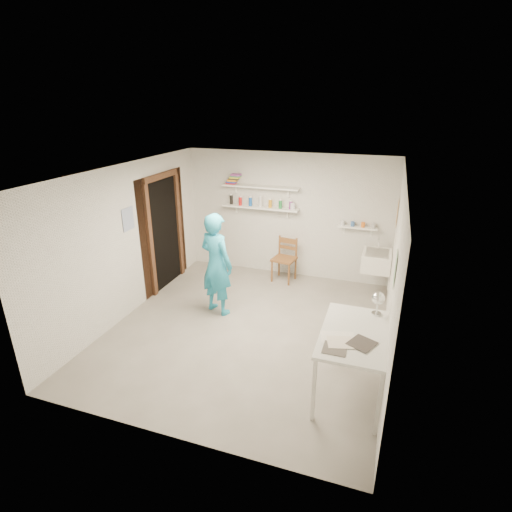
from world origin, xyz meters
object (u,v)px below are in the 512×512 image
(man, at_px, (216,264))
(desk_lamp, at_px, (378,298))
(wooden_chair, at_px, (284,259))
(belfast_sink, at_px, (376,261))
(wall_clock, at_px, (217,243))
(work_table, at_px, (352,363))

(man, distance_m, desk_lamp, 2.64)
(desk_lamp, bearing_deg, wooden_chair, 127.31)
(man, relative_size, wooden_chair, 1.91)
(wooden_chair, xyz_separation_m, desk_lamp, (1.78, -2.34, 0.61))
(belfast_sink, relative_size, desk_lamp, 3.85)
(belfast_sink, height_order, man, man)
(belfast_sink, distance_m, wall_clock, 2.76)
(man, xyz_separation_m, desk_lamp, (2.50, -0.81, 0.21))
(man, height_order, desk_lamp, man)
(wall_clock, relative_size, work_table, 0.24)
(wooden_chair, bearing_deg, man, -106.35)
(work_table, bearing_deg, wooden_chair, 119.05)
(work_table, bearing_deg, man, 150.22)
(work_table, height_order, desk_lamp, desk_lamp)
(wall_clock, distance_m, wooden_chair, 1.68)
(belfast_sink, bearing_deg, work_table, -92.38)
(wooden_chair, height_order, work_table, wooden_chair)
(wall_clock, xyz_separation_m, desk_lamp, (2.58, -1.02, -0.07))
(wall_clock, distance_m, desk_lamp, 2.77)
(wall_clock, bearing_deg, belfast_sink, 44.72)
(belfast_sink, height_order, work_table, belfast_sink)
(belfast_sink, relative_size, work_table, 0.48)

